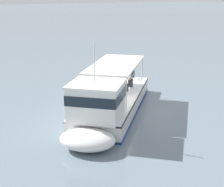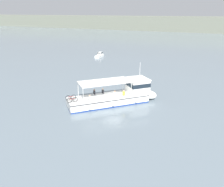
{
  "view_description": "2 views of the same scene",
  "coord_description": "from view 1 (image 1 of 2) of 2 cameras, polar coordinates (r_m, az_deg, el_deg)",
  "views": [
    {
      "loc": [
        10.91,
        18.55,
        7.9
      ],
      "look_at": [
        -0.2,
        -0.09,
        1.4
      ],
      "focal_mm": 55.0,
      "sensor_mm": 36.0,
      "label": 1
    },
    {
      "loc": [
        11.94,
        -26.13,
        11.86
      ],
      "look_at": [
        -0.2,
        -0.09,
        1.4
      ],
      "focal_mm": 36.38,
      "sensor_mm": 36.0,
      "label": 2
    }
  ],
  "objects": [
    {
      "name": "ground_plane",
      "position": [
        22.93,
        -0.32,
        -3.48
      ],
      "size": [
        400.0,
        400.0,
        0.0
      ],
      "primitive_type": "plane",
      "color": "slate"
    },
    {
      "name": "ferry_main",
      "position": [
        21.83,
        -0.61,
        -1.71
      ],
      "size": [
        11.04,
        11.3,
        5.32
      ],
      "color": "white",
      "rests_on": "ground"
    }
  ]
}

